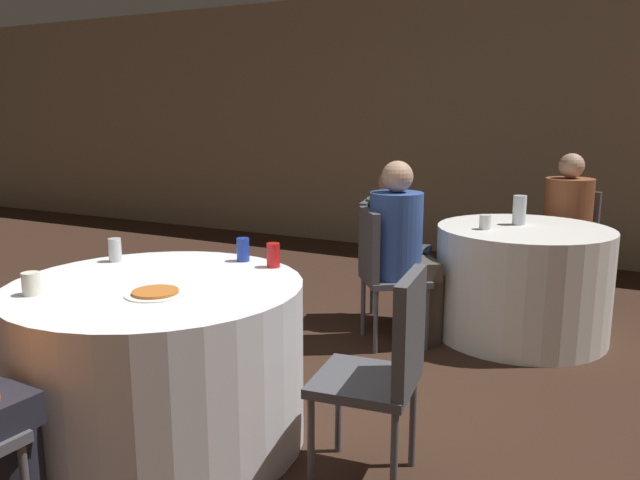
% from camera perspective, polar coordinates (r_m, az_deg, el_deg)
% --- Properties ---
extents(ground_plane, '(16.00, 16.00, 0.00)m').
position_cam_1_polar(ground_plane, '(3.03, -12.36, -18.75)').
color(ground_plane, '#382319').
extents(wall_back, '(16.00, 0.06, 2.80)m').
position_cam_1_polar(wall_back, '(6.89, 13.01, 10.30)').
color(wall_back, gray).
rests_on(wall_back, ground_plane).
extents(table_near, '(1.34, 1.34, 0.76)m').
position_cam_1_polar(table_near, '(3.04, -14.43, -10.76)').
color(table_near, silver).
rests_on(table_near, ground_plane).
extents(table_far, '(1.16, 1.16, 0.76)m').
position_cam_1_polar(table_far, '(4.50, 17.94, -3.66)').
color(table_far, white).
rests_on(table_far, ground_plane).
extents(chair_near_east, '(0.45, 0.45, 0.91)m').
position_cam_1_polar(chair_near_east, '(2.55, 6.18, -10.89)').
color(chair_near_east, '#47474C').
rests_on(chair_near_east, ground_plane).
extents(chair_far_west, '(0.48, 0.47, 0.91)m').
position_cam_1_polar(chair_far_west, '(4.52, 5.40, -0.93)').
color(chair_far_west, '#47474C').
rests_on(chair_far_west, ground_plane).
extents(chair_far_southwest, '(0.56, 0.56, 0.91)m').
position_cam_1_polar(chair_far_southwest, '(4.10, 5.64, -2.23)').
color(chair_far_southwest, '#47474C').
rests_on(chair_far_southwest, ground_plane).
extents(chair_far_north, '(0.47, 0.47, 0.91)m').
position_cam_1_polar(chair_far_north, '(5.38, 21.85, 0.31)').
color(chair_far_north, '#47474C').
rests_on(chair_far_north, ground_plane).
extents(person_floral_shirt, '(0.41, 0.52, 1.21)m').
position_cam_1_polar(person_floral_shirt, '(5.23, 21.42, 0.94)').
color(person_floral_shirt, '#4C4238').
rests_on(person_floral_shirt, ground_plane).
extents(person_green_jacket, '(0.52, 0.41, 1.13)m').
position_cam_1_polar(person_green_jacket, '(4.48, 7.39, -0.48)').
color(person_green_jacket, '#33384C').
rests_on(person_green_jacket, ground_plane).
extents(person_blue_shirt, '(0.49, 0.46, 1.22)m').
position_cam_1_polar(person_blue_shirt, '(4.12, 7.76, -1.08)').
color(person_blue_shirt, '#4C4238').
rests_on(person_blue_shirt, ground_plane).
extents(pizza_plate_near, '(0.26, 0.26, 0.02)m').
position_cam_1_polar(pizza_plate_near, '(2.74, -14.81, -4.69)').
color(pizza_plate_near, white).
rests_on(pizza_plate_near, table_near).
extents(soda_can_red, '(0.07, 0.07, 0.12)m').
position_cam_1_polar(soda_can_red, '(3.11, -4.30, -1.40)').
color(soda_can_red, red).
rests_on(soda_can_red, table_near).
extents(soda_can_silver, '(0.07, 0.07, 0.12)m').
position_cam_1_polar(soda_can_silver, '(3.39, -18.24, -0.88)').
color(soda_can_silver, silver).
rests_on(soda_can_silver, table_near).
extents(soda_can_blue, '(0.07, 0.07, 0.12)m').
position_cam_1_polar(soda_can_blue, '(3.26, -7.06, -0.88)').
color(soda_can_blue, '#1E38A5').
rests_on(soda_can_blue, table_near).
extents(cup_near, '(0.07, 0.07, 0.10)m').
position_cam_1_polar(cup_near, '(2.90, -24.91, -3.65)').
color(cup_near, silver).
rests_on(cup_near, table_near).
extents(bottle_far, '(0.09, 0.09, 0.20)m').
position_cam_1_polar(bottle_far, '(4.50, 17.77, 2.62)').
color(bottle_far, silver).
rests_on(bottle_far, table_far).
extents(cup_far, '(0.08, 0.08, 0.10)m').
position_cam_1_polar(cup_far, '(4.26, 14.87, 1.60)').
color(cup_far, white).
rests_on(cup_far, table_far).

